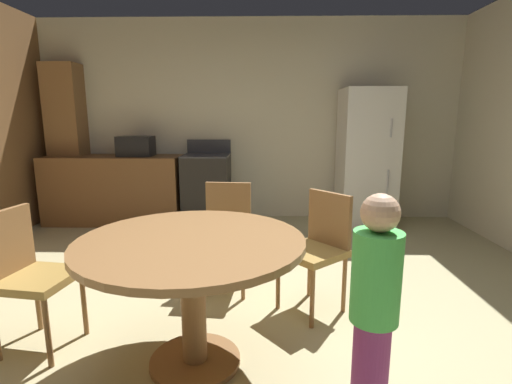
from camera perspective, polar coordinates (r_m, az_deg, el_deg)
name	(u,v)px	position (r m, az deg, el deg)	size (l,w,h in m)	color
ground_plane	(232,340)	(2.62, -3.69, -21.37)	(14.00, 14.00, 0.00)	tan
wall_back	(250,121)	(5.36, -0.95, 10.62)	(5.98, 0.12, 2.70)	beige
kitchen_counter	(115,189)	(5.43, -20.41, 0.38)	(1.78, 0.60, 0.90)	brown
pantry_column	(69,144)	(5.80, -26.36, 6.55)	(0.44, 0.36, 2.10)	olive
oven_range	(207,188)	(5.11, -7.37, 0.54)	(0.60, 0.60, 1.10)	black
refrigerator	(367,158)	(5.11, 16.29, 4.86)	(0.68, 0.68, 1.76)	white
microwave	(136,146)	(5.25, -17.62, 6.59)	(0.44, 0.32, 0.26)	black
dining_table	(192,265)	(2.16, -9.60, -10.76)	(1.25, 1.25, 0.76)	olive
chair_west	(27,270)	(2.71, -31.21, -10.04)	(0.45, 0.45, 0.87)	olive
chair_north	(226,229)	(3.16, -4.49, -5.52)	(0.43, 0.43, 0.87)	olive
chair_northeast	(318,244)	(2.82, 9.34, -7.68)	(0.56, 0.56, 0.87)	olive
person_child	(374,304)	(1.86, 17.38, -15.80)	(0.29, 0.29, 1.09)	#8C337A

